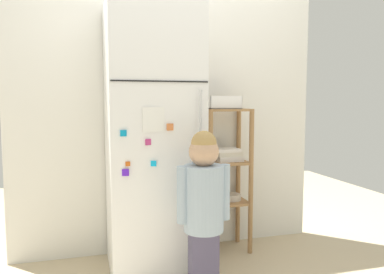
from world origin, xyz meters
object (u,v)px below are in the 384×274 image
object	(u,v)px
fruit_bin	(225,104)
child_standing	(204,198)
refrigerator	(153,139)
pantry_shelf_unit	(226,170)

from	to	relation	value
fruit_bin	child_standing	bearing A→B (deg)	-120.26
refrigerator	child_standing	bearing A→B (deg)	-66.71
refrigerator	child_standing	distance (m)	0.62
refrigerator	fruit_bin	world-z (taller)	refrigerator
refrigerator	fruit_bin	xyz separation A→B (m)	(0.59, 0.15, 0.24)
pantry_shelf_unit	fruit_bin	world-z (taller)	fruit_bin
child_standing	pantry_shelf_unit	distance (m)	0.77
fruit_bin	refrigerator	bearing A→B (deg)	-166.06
refrigerator	pantry_shelf_unit	world-z (taller)	refrigerator
refrigerator	fruit_bin	size ratio (longest dim) A/B	7.35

